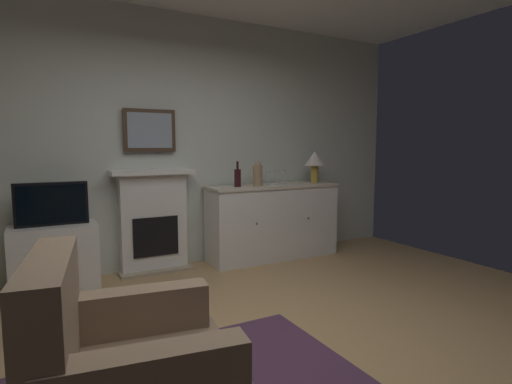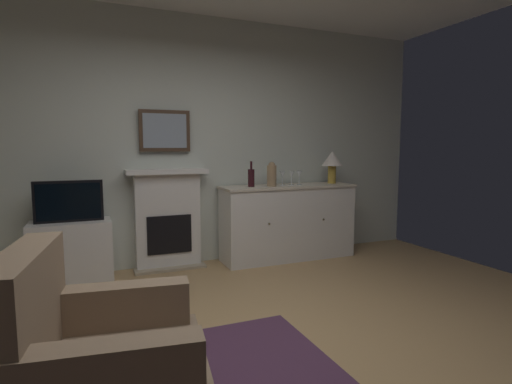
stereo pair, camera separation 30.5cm
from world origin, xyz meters
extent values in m
cube|color=tan|center=(0.00, 0.00, -0.05)|extent=(6.27, 4.78, 0.10)
cube|color=silver|center=(0.00, 2.36, 1.40)|extent=(6.27, 0.06, 2.80)
cube|color=white|center=(-0.19, 2.24, 0.53)|extent=(0.70, 0.18, 1.05)
cube|color=tan|center=(-0.19, 2.14, 0.01)|extent=(0.77, 0.20, 0.03)
cube|color=black|center=(-0.19, 2.14, 0.39)|extent=(0.48, 0.02, 0.42)
cube|color=white|center=(-0.19, 2.21, 1.07)|extent=(0.87, 0.27, 0.05)
cube|color=#473323|center=(-0.19, 2.28, 1.51)|extent=(0.55, 0.03, 0.45)
cube|color=#8C99A8|center=(-0.19, 2.26, 1.51)|extent=(0.47, 0.01, 0.37)
cube|color=white|center=(1.21, 2.05, 0.43)|extent=(1.60, 0.45, 0.86)
cube|color=beige|center=(1.21, 2.05, 0.87)|extent=(1.63, 0.48, 0.03)
sphere|color=brown|center=(0.86, 1.82, 0.49)|extent=(0.02, 0.02, 0.02)
sphere|color=brown|center=(1.57, 1.82, 0.49)|extent=(0.02, 0.02, 0.02)
cylinder|color=#B79338|center=(1.82, 2.05, 1.00)|extent=(0.10, 0.10, 0.22)
cone|color=silver|center=(1.82, 2.05, 1.20)|extent=(0.26, 0.26, 0.18)
cylinder|color=#331419|center=(0.73, 2.04, 0.99)|extent=(0.08, 0.08, 0.20)
cylinder|color=#331419|center=(0.73, 2.04, 1.13)|extent=(0.03, 0.03, 0.09)
cylinder|color=silver|center=(1.13, 2.05, 0.89)|extent=(0.06, 0.06, 0.00)
cylinder|color=silver|center=(1.13, 2.05, 0.94)|extent=(0.01, 0.01, 0.09)
cone|color=silver|center=(1.13, 2.05, 1.02)|extent=(0.07, 0.07, 0.07)
cylinder|color=silver|center=(1.24, 2.03, 0.89)|extent=(0.06, 0.06, 0.00)
cylinder|color=silver|center=(1.24, 2.03, 0.94)|extent=(0.01, 0.01, 0.09)
cone|color=silver|center=(1.24, 2.03, 1.02)|extent=(0.07, 0.07, 0.07)
cylinder|color=silver|center=(1.35, 2.04, 0.89)|extent=(0.06, 0.06, 0.00)
cylinder|color=silver|center=(1.35, 2.04, 0.94)|extent=(0.01, 0.01, 0.09)
cone|color=silver|center=(1.35, 2.04, 1.02)|extent=(0.07, 0.07, 0.07)
cylinder|color=#9E7F5B|center=(0.97, 2.00, 1.01)|extent=(0.11, 0.11, 0.24)
sphere|color=#9E7F5B|center=(0.97, 2.00, 1.13)|extent=(0.08, 0.08, 0.08)
cube|color=white|center=(-1.16, 2.07, 0.31)|extent=(0.75, 0.42, 0.62)
cube|color=black|center=(-1.16, 2.05, 0.82)|extent=(0.62, 0.06, 0.40)
cube|color=black|center=(-1.16, 2.02, 0.82)|extent=(0.57, 0.01, 0.35)
cube|color=#8C7259|center=(-1.25, -0.37, 0.67)|extent=(0.26, 0.77, 0.50)
cube|color=#8C7259|center=(-0.97, -0.73, 0.53)|extent=(0.73, 0.24, 0.22)
cube|color=#8C7259|center=(-0.88, -0.10, 0.53)|extent=(0.73, 0.24, 0.22)
camera|label=1|loc=(-1.27, -2.07, 1.34)|focal=28.32mm
camera|label=2|loc=(-0.99, -2.20, 1.34)|focal=28.32mm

